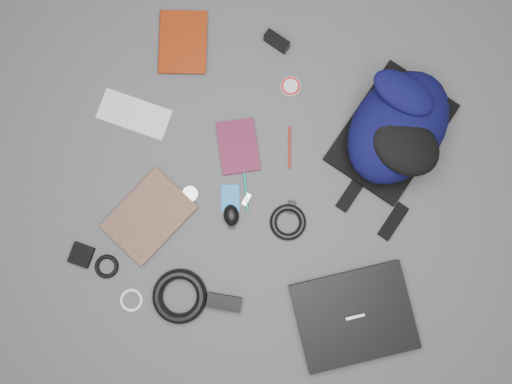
% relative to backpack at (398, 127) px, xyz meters
% --- Properties ---
extents(ground, '(4.00, 4.00, 0.00)m').
position_rel_backpack_xyz_m(ground, '(-0.40, -0.33, -0.10)').
color(ground, '#4F4F51').
rests_on(ground, ground).
extents(backpack, '(0.45, 0.54, 0.19)m').
position_rel_backpack_xyz_m(backpack, '(0.00, 0.00, 0.00)').
color(backpack, black).
rests_on(backpack, ground).
extents(laptop, '(0.48, 0.45, 0.04)m').
position_rel_backpack_xyz_m(laptop, '(0.03, -0.65, -0.08)').
color(laptop, black).
rests_on(laptop, ground).
extents(textbook_red, '(0.22, 0.26, 0.03)m').
position_rel_backpack_xyz_m(textbook_red, '(-0.88, 0.10, -0.08)').
color(textbook_red, maroon).
rests_on(textbook_red, ground).
extents(comic_book, '(0.31, 0.34, 0.02)m').
position_rel_backpack_xyz_m(comic_book, '(-0.83, -0.46, -0.09)').
color(comic_book, '#C06A0D').
rests_on(comic_book, ground).
extents(envelope, '(0.26, 0.13, 0.00)m').
position_rel_backpack_xyz_m(envelope, '(-0.89, -0.17, -0.09)').
color(envelope, silver).
rests_on(envelope, ground).
extents(dvd_case, '(0.20, 0.22, 0.01)m').
position_rel_backpack_xyz_m(dvd_case, '(-0.51, -0.19, -0.09)').
color(dvd_case, '#430D21').
rests_on(dvd_case, ground).
extents(compact_camera, '(0.10, 0.06, 0.05)m').
position_rel_backpack_xyz_m(compact_camera, '(-0.47, 0.21, -0.07)').
color(compact_camera, black).
rests_on(compact_camera, ground).
extents(sticker_disc, '(0.08, 0.08, 0.00)m').
position_rel_backpack_xyz_m(sticker_disc, '(-0.38, 0.07, -0.10)').
color(sticker_disc, silver).
rests_on(sticker_disc, ground).
extents(pen_teal, '(0.06, 0.15, 0.01)m').
position_rel_backpack_xyz_m(pen_teal, '(-0.44, -0.32, -0.09)').
color(pen_teal, '#0E7E72').
rests_on(pen_teal, ground).
extents(pen_red, '(0.05, 0.15, 0.01)m').
position_rel_backpack_xyz_m(pen_red, '(-0.33, -0.14, -0.09)').
color(pen_red, '#99190B').
rests_on(pen_red, ground).
extents(id_badge, '(0.09, 0.11, 0.00)m').
position_rel_backpack_xyz_m(id_badge, '(-0.48, -0.37, -0.09)').
color(id_badge, '#1975BE').
rests_on(id_badge, ground).
extents(usb_black, '(0.04, 0.07, 0.01)m').
position_rel_backpack_xyz_m(usb_black, '(-0.46, -0.44, -0.09)').
color(usb_black, black).
rests_on(usb_black, ground).
extents(usb_silver, '(0.03, 0.05, 0.01)m').
position_rel_backpack_xyz_m(usb_silver, '(-0.43, -0.36, -0.09)').
color(usb_silver, silver).
rests_on(usb_silver, ground).
extents(key_fob, '(0.03, 0.05, 0.01)m').
position_rel_backpack_xyz_m(key_fob, '(-0.27, -0.34, -0.09)').
color(key_fob, black).
rests_on(key_fob, ground).
extents(mouse, '(0.08, 0.09, 0.04)m').
position_rel_backpack_xyz_m(mouse, '(-0.46, -0.43, -0.08)').
color(mouse, black).
rests_on(mouse, ground).
extents(headphone_left, '(0.07, 0.07, 0.01)m').
position_rel_backpack_xyz_m(headphone_left, '(-0.62, -0.39, -0.09)').
color(headphone_left, '#ADADAF').
rests_on(headphone_left, ground).
extents(headphone_right, '(0.05, 0.05, 0.01)m').
position_rel_backpack_xyz_m(headphone_right, '(-0.67, -0.52, -0.09)').
color(headphone_right, '#B2B1B4').
rests_on(headphone_right, ground).
extents(cable_coil, '(0.15, 0.15, 0.02)m').
position_rel_backpack_xyz_m(cable_coil, '(-0.27, -0.40, -0.08)').
color(cable_coil, black).
rests_on(cable_coil, ground).
extents(power_brick, '(0.12, 0.06, 0.03)m').
position_rel_backpack_xyz_m(power_brick, '(-0.41, -0.72, -0.08)').
color(power_brick, black).
rests_on(power_brick, ground).
extents(power_cord_coil, '(0.24, 0.24, 0.04)m').
position_rel_backpack_xyz_m(power_cord_coil, '(-0.56, -0.74, -0.08)').
color(power_cord_coil, black).
rests_on(power_cord_coil, ground).
extents(pouch, '(0.08, 0.08, 0.02)m').
position_rel_backpack_xyz_m(pouch, '(-0.93, -0.69, -0.09)').
color(pouch, black).
rests_on(pouch, ground).
extents(earbud_coil, '(0.10, 0.10, 0.02)m').
position_rel_backpack_xyz_m(earbud_coil, '(-0.83, -0.71, -0.09)').
color(earbud_coil, black).
rests_on(earbud_coil, ground).
extents(white_cable_coil, '(0.10, 0.10, 0.01)m').
position_rel_backpack_xyz_m(white_cable_coil, '(-0.72, -0.80, -0.09)').
color(white_cable_coil, white).
rests_on(white_cable_coil, ground).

